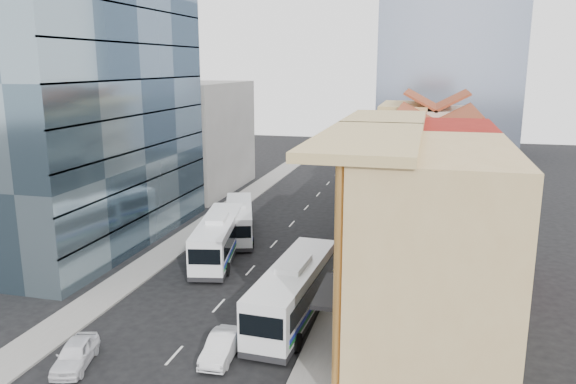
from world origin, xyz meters
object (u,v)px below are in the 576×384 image
(office_tower, at_px, (80,79))
(bus_right, at_px, (294,290))
(sedan_left, at_px, (75,354))
(bus_left_far, at_px, (239,219))
(shophouse_tan, at_px, (432,253))
(bus_left_near, at_px, (218,237))
(sedan_right, at_px, (222,346))

(office_tower, height_order, bus_right, office_tower)
(office_tower, xyz_separation_m, sedan_left, (12.25, -20.38, -14.29))
(bus_left_far, bearing_deg, sedan_left, -110.73)
(sedan_left, bearing_deg, bus_left_far, 73.07)
(shophouse_tan, height_order, office_tower, office_tower)
(shophouse_tan, relative_size, bus_left_near, 1.17)
(office_tower, bearing_deg, bus_left_far, 18.94)
(shophouse_tan, relative_size, bus_right, 1.12)
(sedan_left, relative_size, sedan_right, 0.99)
(shophouse_tan, distance_m, bus_left_near, 21.58)
(bus_left_far, bearing_deg, bus_left_near, -105.19)
(shophouse_tan, xyz_separation_m, sedan_right, (-11.24, -3.57, -5.30))
(sedan_right, bearing_deg, bus_left_near, 109.23)
(bus_left_near, relative_size, bus_left_far, 1.11)
(office_tower, distance_m, bus_left_far, 19.18)
(shophouse_tan, relative_size, sedan_right, 3.29)
(office_tower, xyz_separation_m, sedan_right, (19.76, -17.57, -14.30))
(bus_left_far, bearing_deg, shophouse_tan, -64.70)
(shophouse_tan, height_order, sedan_left, shophouse_tan)
(shophouse_tan, relative_size, bus_left_far, 1.29)
(shophouse_tan, distance_m, bus_right, 9.67)
(bus_left_far, bearing_deg, sedan_right, -91.98)
(bus_left_near, distance_m, sedan_left, 18.44)
(bus_right, bearing_deg, bus_left_far, 122.99)
(bus_left_near, height_order, bus_right, bus_right)
(shophouse_tan, xyz_separation_m, bus_right, (-8.50, 2.30, -4.00))
(sedan_left, bearing_deg, bus_right, 25.32)
(bus_right, bearing_deg, bus_left_near, 135.79)
(bus_right, bearing_deg, office_tower, 155.41)
(bus_left_near, xyz_separation_m, sedan_right, (6.24, -15.54, -1.22))
(sedan_left, bearing_deg, office_tower, 106.05)
(office_tower, bearing_deg, sedan_right, -41.65)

